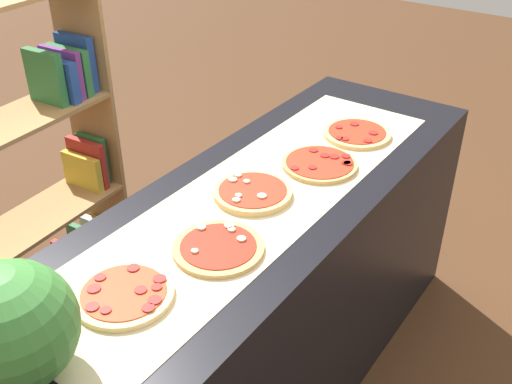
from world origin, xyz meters
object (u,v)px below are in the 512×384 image
Objects in this scene: watermelon at (9,326)px; pizza_pepperoni_0 at (124,294)px; pizza_mushroom_1 at (218,248)px; pizza_mushroom_2 at (253,192)px; pizza_pepperoni_4 at (357,133)px; bookshelf at (53,173)px; pizza_pepperoni_3 at (320,164)px.

pizza_pepperoni_0 is at bearing -0.41° from watermelon.
watermelon is (-0.60, 0.08, 0.13)m from pizza_mushroom_1.
pizza_mushroom_2 is at bearing 16.86° from pizza_mushroom_1.
pizza_pepperoni_4 is 1.31m from bookshelf.
watermelon reaches higher than pizza_pepperoni_0.
pizza_pepperoni_0 is 0.89m from pizza_pepperoni_3.
watermelon is at bearing 176.51° from pizza_pepperoni_3.
pizza_mushroom_2 reaches higher than pizza_mushroom_1.
pizza_pepperoni_3 is 1.21m from bookshelf.
pizza_pepperoni_0 and pizza_pepperoni_4 have the same top height.
pizza_pepperoni_0 and pizza_pepperoni_3 have the same top height.
watermelon is at bearing 172.46° from pizza_mushroom_1.
pizza_mushroom_1 and pizza_pepperoni_4 have the same top height.
bookshelf is at bearing 61.46° from pizza_pepperoni_0.
bookshelf reaches higher than pizza_pepperoni_3.
pizza_pepperoni_0 is at bearing 165.29° from pizza_mushroom_1.
pizza_mushroom_1 is 0.91× the size of watermelon.
bookshelf reaches higher than watermelon.
pizza_pepperoni_4 is (0.29, 0.00, -0.00)m from pizza_pepperoni_3.
pizza_pepperoni_3 is at bearing 0.68° from pizza_mushroom_1.
pizza_mushroom_2 reaches higher than pizza_pepperoni_4.
pizza_pepperoni_0 is 0.97× the size of pizza_pepperoni_3.
pizza_pepperoni_3 is at bearing -15.49° from pizza_mushroom_2.
watermelon is (-0.89, -0.01, 0.13)m from pizza_mushroom_2.
pizza_pepperoni_3 is 1.02× the size of pizza_pepperoni_4.
bookshelf is (-0.00, 1.06, -0.28)m from pizza_mushroom_2.
pizza_mushroom_1 is 0.99× the size of pizza_pepperoni_3.
watermelon reaches higher than pizza_mushroom_1.
pizza_mushroom_1 is (0.30, -0.08, -0.00)m from pizza_pepperoni_0.
watermelon is (-0.31, 0.00, 0.13)m from pizza_pepperoni_0.
watermelon reaches higher than pizza_pepperoni_4.
watermelon is (-1.19, 0.07, 0.13)m from pizza_pepperoni_3.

